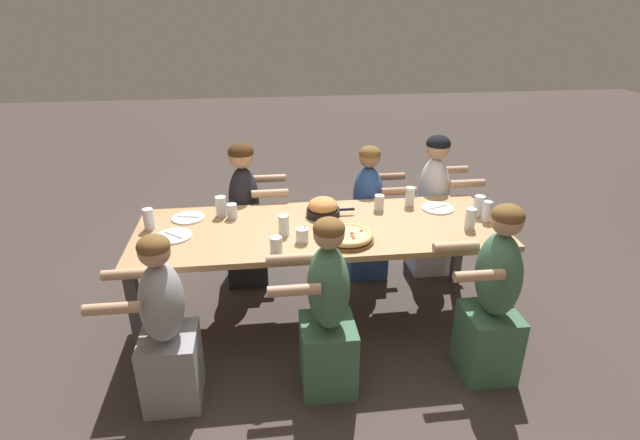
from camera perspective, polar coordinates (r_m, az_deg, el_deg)
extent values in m
plane|color=#423833|center=(3.79, 0.00, -11.36)|extent=(18.00, 18.00, 0.00)
cube|color=tan|center=(3.41, 0.00, -1.07)|extent=(2.49, 0.90, 0.04)
cube|color=#4C4C51|center=(3.34, -20.11, -10.94)|extent=(0.07, 0.07, 0.73)
cube|color=#4C4C51|center=(3.60, 20.10, -8.21)|extent=(0.07, 0.07, 0.73)
cube|color=#4C4C51|center=(4.00, -17.91, -4.51)|extent=(0.07, 0.07, 0.73)
cube|color=#4C4C51|center=(4.22, 15.55, -2.65)|extent=(0.07, 0.07, 0.73)
cylinder|color=brown|center=(3.21, 3.18, -2.23)|extent=(0.34, 0.34, 0.02)
torus|color=#DBB26B|center=(3.20, 3.19, -1.75)|extent=(0.32, 0.32, 0.03)
cylinder|color=#E5C675|center=(3.20, 3.19, -1.85)|extent=(0.27, 0.27, 0.03)
cylinder|color=#C6422D|center=(3.17, 3.70, -1.81)|extent=(0.02, 0.02, 0.01)
cylinder|color=#C6422D|center=(3.24, 4.77, -1.20)|extent=(0.02, 0.02, 0.01)
cylinder|color=#C6422D|center=(3.14, 3.86, -2.07)|extent=(0.02, 0.02, 0.01)
cylinder|color=#C6422D|center=(3.14, 1.97, -1.99)|extent=(0.02, 0.02, 0.01)
cylinder|color=#C6422D|center=(3.20, 3.65, -1.49)|extent=(0.02, 0.02, 0.01)
cylinder|color=black|center=(3.56, 0.35, 0.89)|extent=(0.24, 0.24, 0.05)
cylinder|color=black|center=(3.58, 3.11, 1.22)|extent=(0.11, 0.02, 0.02)
ellipsoid|color=#D68E4C|center=(3.54, 0.35, 1.69)|extent=(0.21, 0.21, 0.12)
cylinder|color=white|center=(3.79, 13.29, 1.33)|extent=(0.24, 0.24, 0.01)
cube|color=#B7B7BC|center=(3.78, 13.30, 1.45)|extent=(0.16, 0.07, 0.01)
cylinder|color=white|center=(3.40, -16.39, -1.77)|extent=(0.24, 0.24, 0.01)
cube|color=#B7B7BC|center=(3.39, -16.41, -1.64)|extent=(0.13, 0.12, 0.01)
cylinder|color=white|center=(3.65, -14.83, 0.25)|extent=(0.23, 0.23, 0.01)
cube|color=#B7B7BC|center=(3.64, -14.84, 0.38)|extent=(0.16, 0.04, 0.01)
cylinder|color=silver|center=(3.18, -2.05, -1.75)|extent=(0.08, 0.08, 0.09)
cylinder|color=#1EA8DB|center=(3.19, -2.04, -1.96)|extent=(0.07, 0.07, 0.07)
cylinder|color=black|center=(3.18, -1.73, -1.55)|extent=(0.01, 0.01, 0.11)
cylinder|color=silver|center=(3.50, 16.82, 0.14)|extent=(0.07, 0.07, 0.14)
cylinder|color=silver|center=(3.51, 16.75, -0.33)|extent=(0.06, 0.06, 0.08)
cylinder|color=silver|center=(3.54, -18.99, 0.11)|extent=(0.07, 0.07, 0.15)
cylinder|color=silver|center=(3.55, -18.93, -0.35)|extent=(0.06, 0.06, 0.08)
cylinder|color=silver|center=(3.28, -4.16, -0.58)|extent=(0.07, 0.07, 0.13)
cylinder|color=silver|center=(3.57, -10.02, 1.02)|extent=(0.07, 0.07, 0.10)
cylinder|color=black|center=(3.58, -10.00, 0.72)|extent=(0.06, 0.06, 0.06)
cylinder|color=silver|center=(3.04, -5.03, -2.94)|extent=(0.08, 0.08, 0.11)
cylinder|color=silver|center=(3.62, -11.24, 1.55)|extent=(0.08, 0.08, 0.14)
cylinder|color=silver|center=(3.62, -11.22, 1.29)|extent=(0.07, 0.07, 0.11)
cylinder|color=silver|center=(3.78, 10.23, 2.64)|extent=(0.07, 0.07, 0.15)
cylinder|color=black|center=(3.78, 10.21, 2.42)|extent=(0.06, 0.06, 0.11)
cylinder|color=silver|center=(3.67, 6.78, 1.98)|extent=(0.07, 0.07, 0.12)
cylinder|color=black|center=(3.68, 6.76, 1.53)|extent=(0.06, 0.06, 0.05)
cylinder|color=silver|center=(3.72, 17.71, 1.55)|extent=(0.08, 0.08, 0.15)
cylinder|color=silver|center=(3.74, 17.65, 1.08)|extent=(0.07, 0.07, 0.08)
cylinder|color=silver|center=(3.66, 18.55, 0.97)|extent=(0.06, 0.06, 0.14)
cube|color=#99999E|center=(3.16, -16.55, -15.87)|extent=(0.32, 0.34, 0.45)
ellipsoid|color=#99999E|center=(2.89, -17.63, -8.89)|extent=(0.24, 0.36, 0.46)
sphere|color=tan|center=(2.74, -18.44, -3.40)|extent=(0.17, 0.17, 0.17)
ellipsoid|color=brown|center=(2.73, -18.52, -2.84)|extent=(0.17, 0.17, 0.12)
cylinder|color=tan|center=(2.76, -22.68, -9.32)|extent=(0.28, 0.06, 0.06)
cylinder|color=tan|center=(3.04, -21.15, -5.79)|extent=(0.28, 0.06, 0.06)
cube|color=#477556|center=(3.13, 0.91, -15.16)|extent=(0.32, 0.34, 0.45)
ellipsoid|color=#477556|center=(2.84, 0.97, -7.68)|extent=(0.24, 0.36, 0.51)
sphere|color=tan|center=(2.68, 1.02, -1.57)|extent=(0.17, 0.17, 0.17)
ellipsoid|color=brown|center=(2.67, 1.03, -0.99)|extent=(0.18, 0.18, 0.12)
cylinder|color=tan|center=(2.63, -2.99, -8.03)|extent=(0.28, 0.06, 0.06)
cylinder|color=tan|center=(2.92, -3.49, -4.46)|extent=(0.28, 0.06, 0.06)
cube|color=#232328|center=(4.23, -8.26, -3.98)|extent=(0.32, 0.34, 0.45)
ellipsoid|color=#232328|center=(4.02, -8.68, 2.28)|extent=(0.24, 0.36, 0.54)
sphere|color=tan|center=(3.90, -9.01, 7.23)|extent=(0.19, 0.19, 0.19)
ellipsoid|color=#422814|center=(3.89, -9.05, 7.71)|extent=(0.20, 0.20, 0.14)
cylinder|color=tan|center=(4.14, -5.88, 4.75)|extent=(0.28, 0.06, 0.06)
cylinder|color=tan|center=(3.82, -5.73, 3.05)|extent=(0.28, 0.06, 0.06)
cube|color=#477556|center=(3.39, 18.52, -13.08)|extent=(0.32, 0.34, 0.45)
ellipsoid|color=#477556|center=(3.13, 19.70, -5.89)|extent=(0.24, 0.36, 0.53)
sphere|color=tan|center=(2.97, 20.64, -0.06)|extent=(0.18, 0.18, 0.18)
ellipsoid|color=brown|center=(2.96, 20.72, 0.50)|extent=(0.18, 0.18, 0.13)
cylinder|color=tan|center=(2.86, 17.73, -6.08)|extent=(0.28, 0.06, 0.06)
cylinder|color=tan|center=(3.13, 15.27, -2.98)|extent=(0.28, 0.06, 0.06)
cube|color=#2D5193|center=(4.31, 5.26, -3.22)|extent=(0.32, 0.34, 0.45)
ellipsoid|color=#2D5193|center=(4.11, 5.51, 2.71)|extent=(0.24, 0.36, 0.51)
sphere|color=#9E7051|center=(4.00, 5.70, 7.17)|extent=(0.17, 0.17, 0.17)
ellipsoid|color=brown|center=(4.00, 5.72, 7.58)|extent=(0.18, 0.18, 0.12)
cylinder|color=#9E7051|center=(4.28, 7.79, 4.93)|extent=(0.28, 0.06, 0.06)
cylinder|color=#9E7051|center=(3.97, 9.00, 3.29)|extent=(0.28, 0.06, 0.06)
cube|color=silver|center=(4.46, 12.28, -2.76)|extent=(0.32, 0.34, 0.45)
ellipsoid|color=silver|center=(4.26, 12.87, 3.30)|extent=(0.24, 0.36, 0.56)
sphere|color=tan|center=(4.14, 13.34, 8.06)|extent=(0.19, 0.19, 0.19)
ellipsoid|color=black|center=(4.13, 13.39, 8.51)|extent=(0.20, 0.20, 0.13)
cylinder|color=tan|center=(4.44, 14.82, 5.58)|extent=(0.28, 0.06, 0.06)
cylinder|color=tan|center=(4.14, 16.47, 4.04)|extent=(0.28, 0.06, 0.06)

